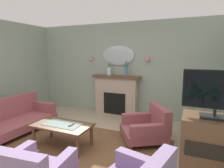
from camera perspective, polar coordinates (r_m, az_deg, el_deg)
name	(u,v)px	position (r m, az deg, el deg)	size (l,w,h in m)	color
floor	(68,161)	(3.56, -13.16, -21.72)	(6.42, 6.26, 0.10)	tan
wall_back	(123,70)	(5.46, 3.27, 4.35)	(6.42, 0.10, 2.62)	#93A393
patterned_rug	(74,153)	(3.67, -11.23, -19.62)	(3.20, 2.40, 0.01)	brown
fireplace	(116,96)	(5.40, 1.26, -3.64)	(1.36, 0.36, 1.16)	tan
mantel_vase_left	(109,69)	(5.34, -0.82, 4.57)	(0.12, 0.12, 0.39)	silver
mantel_vase_centre	(126,67)	(5.15, 4.27, 5.03)	(0.10, 0.10, 0.43)	#4C7093
wall_mirror	(118,56)	(5.41, 1.87, 8.54)	(0.96, 0.06, 0.56)	#B2BCC6
wall_sconce_left	(91,57)	(5.73, -6.33, 8.02)	(0.14, 0.14, 0.14)	#D17066
wall_sconce_right	(148,58)	(5.11, 10.65, 7.81)	(0.14, 0.14, 0.14)	#D17066
coffee_table	(62,127)	(3.80, -14.68, -12.43)	(1.10, 0.60, 0.45)	brown
tv_remote	(72,125)	(3.68, -12.07, -11.88)	(0.04, 0.16, 0.02)	black
floral_couch	(13,118)	(4.90, -27.62, -9.06)	(0.95, 1.76, 0.76)	#934C51
armchair_beside_couch	(148,127)	(3.98, 10.67, -12.47)	(1.12, 1.11, 0.71)	#934C51
tv_cabinet	(211,149)	(3.10, 27.69, -16.88)	(0.80, 0.57, 0.90)	brown
tv_flatscreen	(216,93)	(2.84, 28.89, -2.40)	(0.84, 0.24, 0.65)	black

